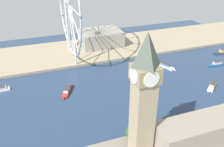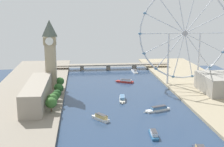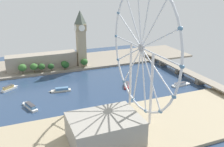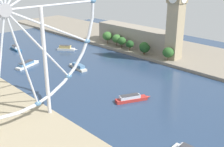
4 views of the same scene
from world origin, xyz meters
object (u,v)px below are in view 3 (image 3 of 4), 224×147
Objects in this scene: clock_tower at (81,38)px; parliament_block at (42,61)px; tour_boat_5 at (30,106)px; riverside_hall at (105,129)px; tour_boat_0 at (181,84)px; tour_boat_4 at (126,85)px; tour_boat_2 at (61,90)px; ferris_wheel at (141,49)px; river_bridge at (180,69)px; tour_boat_1 at (9,88)px.

clock_tower reaches higher than parliament_block.
clock_tower is 2.84× the size of tour_boat_5.
riverside_hall is 159.52m from tour_boat_0.
clock_tower reaches higher than tour_boat_4.
tour_boat_2 is at bearing -173.92° from riverside_hall.
riverside_hall reaches higher than tour_boat_0.
ferris_wheel is 4.54× the size of tour_boat_2.
parliament_block is 0.81× the size of ferris_wheel.
river_bridge is 49.50m from tour_boat_0.
riverside_hall is (30.16, -48.05, -56.27)m from ferris_wheel.
tour_boat_1 is at bearing 97.31° from tour_boat_4.
tour_boat_5 is at bearing 174.51° from tour_boat_0.
ferris_wheel reaches higher than tour_boat_1.
tour_boat_2 is (0.20, -177.87, -4.94)m from river_bridge.
tour_boat_5 is (-59.38, -100.61, -67.77)m from ferris_wheel.
ferris_wheel reaches higher than riverside_hall.
tour_boat_4 is at bearing 163.96° from ferris_wheel.
ferris_wheel is at bearing -52.00° from river_bridge.
tour_boat_2 is at bearing -62.90° from tour_boat_1.
parliament_block is 216.68m from riverside_hall.
clock_tower is 3.06× the size of tour_boat_2.
ferris_wheel reaches higher than parliament_block.
clock_tower is 0.42× the size of river_bridge.
clock_tower is 153.63m from tour_boat_5.
tour_boat_1 is 0.79× the size of tour_boat_4.
tour_boat_4 is (14.98, 82.86, 0.00)m from tour_boat_2.
clock_tower is 3.23× the size of tour_boat_4.
ferris_wheel is 135.06m from tour_boat_5.
clock_tower is 1.51× the size of riverside_hall.
tour_boat_1 is 63.85m from tour_boat_5.
ferris_wheel is 4.22× the size of tour_boat_5.
river_bridge is at bearing 126.37° from riverside_hall.
river_bridge is 219.90m from tour_boat_5.
clock_tower reaches higher than tour_boat_2.
riverside_hall is at bearing 103.20° from tour_boat_2.
clock_tower is at bearing 42.58° from tour_boat_4.
ferris_wheel reaches higher than tour_boat_4.
ferris_wheel reaches higher than clock_tower.
tour_boat_2 is (94.18, 9.94, -12.32)m from parliament_block.
tour_boat_5 is at bearing -81.65° from river_bridge.
river_bridge is 177.94m from tour_boat_2.
tour_boat_1 reaches higher than tour_boat_5.
river_bridge is 96.34m from tour_boat_4.
tour_boat_2 is at bearing -146.22° from ferris_wheel.
riverside_hall is 0.28× the size of river_bridge.
riverside_hall reaches higher than river_bridge.
tour_boat_1 is (-28.71, -237.47, -4.45)m from river_bridge.
tour_boat_5 is (16.77, -122.50, 0.09)m from tour_boat_4.
tour_boat_0 is at bearing 120.62° from riverside_hall.
parliament_block reaches higher than tour_boat_1.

